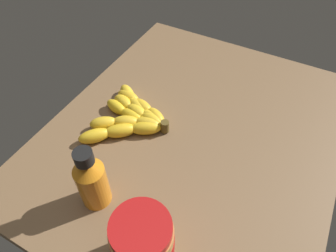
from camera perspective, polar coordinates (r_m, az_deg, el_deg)
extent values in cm
cube|color=brown|center=(74.94, 4.72, -1.96)|extent=(79.46, 65.57, 3.89)
ellipsoid|color=yellow|center=(74.28, -2.35, 1.74)|extent=(5.78, 7.17, 3.22)
ellipsoid|color=yellow|center=(77.22, -4.72, 3.84)|extent=(4.87, 7.05, 3.22)
ellipsoid|color=yellow|center=(79.95, -7.44, 5.42)|extent=(3.79, 6.67, 3.22)
ellipsoid|color=yellow|center=(73.97, -3.09, 1.43)|extent=(4.63, 7.51, 3.18)
ellipsoid|color=yellow|center=(77.10, -5.79, 3.63)|extent=(5.82, 7.67, 3.18)
ellipsoid|color=yellow|center=(80.88, -7.57, 5.99)|extent=(6.75, 7.49, 3.18)
ellipsoid|color=yellow|center=(73.45, -3.13, 1.09)|extent=(3.83, 6.27, 3.35)
ellipsoid|color=yellow|center=(75.72, -5.97, 2.67)|extent=(4.48, 6.56, 3.35)
ellipsoid|color=yellow|center=(78.48, -8.36, 4.37)|extent=(5.06, 6.76, 3.35)
ellipsoid|color=yellow|center=(73.20, -3.49, 0.66)|extent=(3.63, 6.59, 3.00)
ellipsoid|color=yellow|center=(75.18, -6.83, 1.95)|extent=(3.40, 6.50, 3.00)
ellipsoid|color=yellow|center=(77.85, -9.61, 3.54)|extent=(4.37, 6.84, 3.00)
ellipsoid|color=yellow|center=(72.64, -3.80, 0.34)|extent=(5.09, 7.32, 3.33)
ellipsoid|color=yellow|center=(73.58, -7.87, 0.69)|extent=(5.98, 7.44, 3.33)
ellipsoid|color=yellow|center=(74.26, -11.94, 0.49)|extent=(6.67, 7.31, 3.33)
ellipsoid|color=yellow|center=(71.92, -4.17, -0.38)|extent=(6.75, 8.06, 3.23)
ellipsoid|color=yellow|center=(72.06, -8.90, -0.86)|extent=(7.29, 7.82, 3.23)
ellipsoid|color=yellow|center=(72.17, -13.57, -1.80)|extent=(7.71, 7.45, 3.23)
cylinder|color=brown|center=(71.82, -0.59, -0.08)|extent=(2.00, 2.00, 3.00)
cylinder|color=#BF8442|center=(53.12, -4.65, -21.42)|extent=(9.96, 9.96, 11.45)
cylinder|color=#B71414|center=(52.59, -4.69, -21.21)|extent=(10.15, 10.15, 5.15)
cylinder|color=#B71414|center=(47.01, -5.17, -18.61)|extent=(9.49, 9.49, 1.76)
cylinder|color=orange|center=(60.44, -13.82, -10.67)|extent=(5.77, 5.77, 9.90)
cone|color=orange|center=(55.29, -14.99, -7.26)|extent=(5.77, 5.77, 2.71)
cylinder|color=black|center=(53.23, -15.54, -5.66)|extent=(3.44, 3.44, 2.50)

